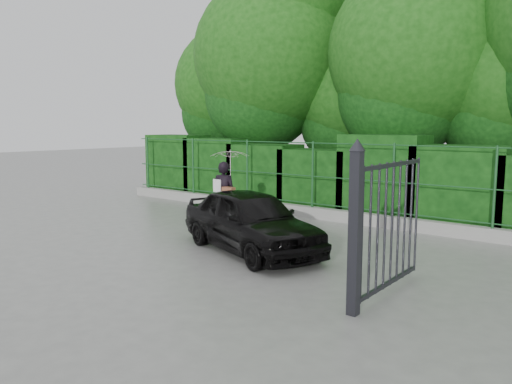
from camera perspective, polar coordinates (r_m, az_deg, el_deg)
The scene contains 8 objects.
ground at distance 10.64m, azimuth -8.49°, elevation -6.18°, with size 80.00×80.00×0.00m, color gray.
kerb at distance 14.01m, azimuth 5.03°, elevation -2.16°, with size 14.00×0.25×0.30m, color #9E9E99.
fence at distance 13.75m, azimuth 5.85°, elevation 2.06°, with size 14.13×0.06×1.80m.
hedge at distance 14.78m, azimuth 6.90°, elevation 1.74°, with size 14.20×1.20×2.28m.
trees at distance 16.25m, azimuth 15.23°, elevation 14.78°, with size 17.10×6.15×8.08m.
gate at distance 7.11m, azimuth 13.01°, elevation -3.43°, with size 0.22×2.33×2.36m.
woman at distance 12.25m, azimuth -3.24°, elevation 1.80°, with size 0.97×0.97×1.95m.
car at distance 10.00m, azimuth -0.61°, elevation -3.29°, with size 1.49×3.71×1.27m, color black.
Camera 1 is at (7.56, -7.05, 2.53)m, focal length 35.00 mm.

